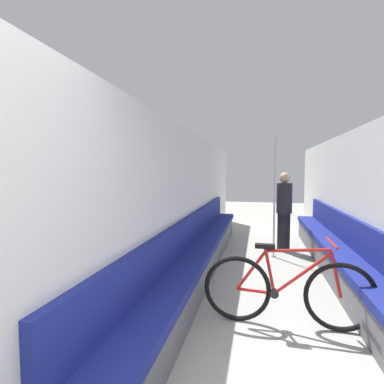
% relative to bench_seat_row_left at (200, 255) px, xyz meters
% --- Properties ---
extents(wall_left, '(0.10, 10.68, 2.21)m').
position_rel_bench_seat_row_left_xyz_m(wall_left, '(-0.23, -0.09, 0.79)').
color(wall_left, silver).
rests_on(wall_left, ground).
extents(wall_right, '(0.10, 10.68, 2.21)m').
position_rel_bench_seat_row_left_xyz_m(wall_right, '(2.27, -0.09, 0.79)').
color(wall_right, silver).
rests_on(wall_right, ground).
extents(bench_seat_row_left, '(0.42, 6.59, 0.92)m').
position_rel_bench_seat_row_left_xyz_m(bench_seat_row_left, '(0.00, 0.00, 0.00)').
color(bench_seat_row_left, '#5B5B60').
rests_on(bench_seat_row_left, ground).
extents(bench_seat_row_right, '(0.42, 6.59, 0.92)m').
position_rel_bench_seat_row_left_xyz_m(bench_seat_row_right, '(2.04, 0.00, 0.00)').
color(bench_seat_row_right, '#5B5B60').
rests_on(bench_seat_row_right, ground).
extents(bicycle, '(1.71, 0.46, 0.90)m').
position_rel_bench_seat_row_left_xyz_m(bicycle, '(1.15, -1.28, 0.06)').
color(bicycle, black).
rests_on(bicycle, ground).
extents(grab_pole_near, '(0.08, 0.08, 2.19)m').
position_rel_bench_seat_row_left_xyz_m(grab_pole_near, '(1.14, 1.26, 0.75)').
color(grab_pole_near, gray).
rests_on(grab_pole_near, ground).
extents(passenger_standing, '(0.30, 0.30, 1.56)m').
position_rel_bench_seat_row_left_xyz_m(passenger_standing, '(1.35, 1.76, 0.49)').
color(passenger_standing, black).
rests_on(passenger_standing, ground).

